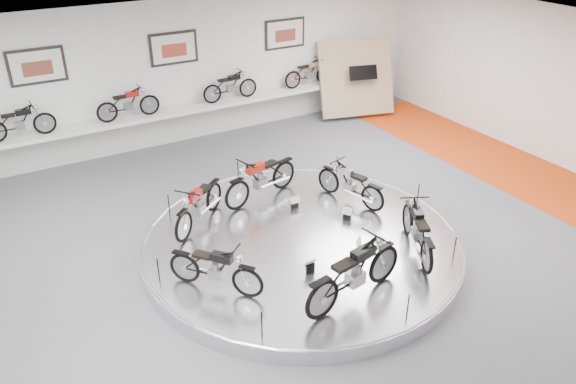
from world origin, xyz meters
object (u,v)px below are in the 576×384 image
display_platform (302,244)px  bike_e (355,272)px  bike_a (350,183)px  bike_f (418,230)px  shelf (183,111)px  bike_b (261,178)px  bike_d (215,268)px  bike_c (199,204)px

display_platform → bike_e: size_ratio=3.42×
bike_a → bike_f: bearing=162.0°
shelf → bike_a: bearing=-73.1°
bike_b → bike_e: bike_e is taller
bike_a → bike_d: (-3.88, -1.39, -0.01)m
shelf → bike_e: bike_e is taller
display_platform → bike_c: bike_c is taller
display_platform → shelf: shelf is taller
bike_a → bike_e: 3.43m
shelf → bike_c: bike_c is taller
bike_b → bike_c: size_ratio=1.07×
display_platform → bike_a: bearing=23.2°
display_platform → bike_b: bearing=87.5°
bike_e → bike_f: bike_e is taller
display_platform → bike_d: 2.33m
bike_d → display_platform: bearing=67.6°
bike_d → bike_f: (3.80, -0.88, 0.04)m
shelf → bike_e: size_ratio=5.87×
bike_b → bike_c: bike_b is taller
bike_d → bike_b: bearing=99.3°
shelf → bike_a: size_ratio=7.08×
shelf → bike_a: bike_a is taller
bike_e → bike_a: bearing=45.0°
bike_c → bike_d: bike_c is taller
display_platform → bike_b: (0.08, 1.87, 0.67)m
display_platform → bike_d: bike_d is taller
bike_b → bike_d: (-2.24, -2.52, -0.07)m
shelf → bike_c: 5.13m
bike_c → bike_f: bike_f is taller
bike_b → shelf: bearing=-103.6°
shelf → bike_a: (1.72, -5.66, -0.24)m
bike_a → bike_e: (-1.97, -2.81, 0.09)m
bike_a → bike_d: 4.12m
shelf → bike_d: (-2.16, -7.05, -0.25)m
bike_d → bike_a: bearing=70.6°
display_platform → bike_d: size_ratio=4.20×
bike_d → bike_e: 2.39m
bike_c → bike_f: size_ratio=0.99×
bike_d → shelf: bearing=123.9°
display_platform → bike_e: bike_e is taller
bike_c → bike_b: bearing=152.7°
display_platform → bike_f: bike_f is taller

